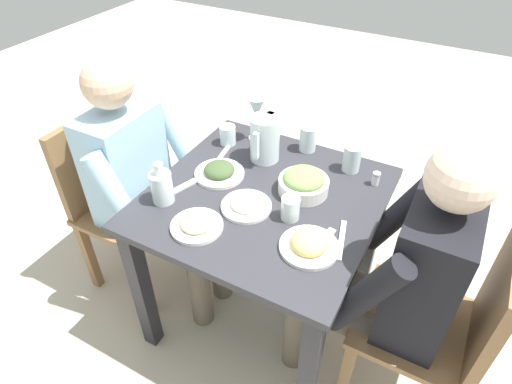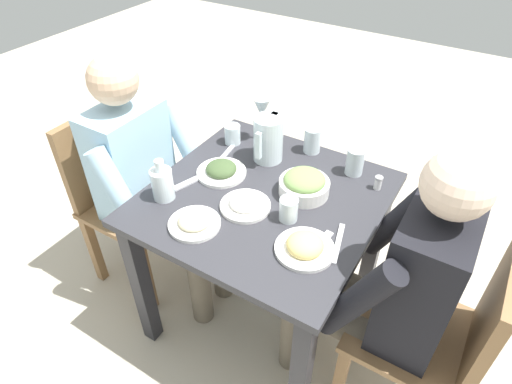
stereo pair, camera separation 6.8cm
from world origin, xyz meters
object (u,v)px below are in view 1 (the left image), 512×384
(diner_near, at_px, (146,184))
(plate_beans, at_px, (197,225))
(diner_far, at_px, (393,274))
(water_glass_center, at_px, (308,139))
(chair_near, at_px, (116,196))
(dining_table, at_px, (264,221))
(plate_dolmas, at_px, (219,171))
(water_pitcher, at_px, (265,139))
(water_glass_far_right, at_px, (228,135))
(chair_far, at_px, (445,325))
(salt_shaker, at_px, (376,179))
(salad_bowl, at_px, (304,182))
(water_glass_by_pitcher, at_px, (352,158))
(oil_carafe, at_px, (162,188))
(plate_fries, at_px, (309,244))
(water_glass_near_right, at_px, (290,208))
(wine_glass, at_px, (257,110))
(plate_yoghurt, at_px, (246,204))

(diner_near, xyz_separation_m, plate_beans, (0.19, 0.39, 0.10))
(diner_far, height_order, water_glass_center, diner_far)
(chair_near, xyz_separation_m, water_glass_center, (-0.44, 0.74, 0.29))
(dining_table, relative_size, plate_dolmas, 4.24)
(diner_far, distance_m, water_pitcher, 0.71)
(chair_near, bearing_deg, plate_beans, 72.74)
(water_glass_far_right, bearing_deg, diner_near, -33.76)
(water_glass_center, bearing_deg, dining_table, -2.86)
(diner_near, bearing_deg, chair_near, -90.00)
(chair_far, height_order, water_glass_far_right, chair_far)
(plate_beans, relative_size, salt_shaker, 3.34)
(salad_bowl, bearing_deg, diner_near, -75.12)
(chair_far, relative_size, water_glass_by_pitcher, 7.90)
(chair_far, relative_size, oil_carafe, 5.23)
(plate_dolmas, bearing_deg, plate_fries, 66.83)
(dining_table, relative_size, water_glass_by_pitcher, 7.62)
(salad_bowl, xyz_separation_m, oil_carafe, (0.29, -0.43, 0.01))
(water_glass_near_right, xyz_separation_m, wine_glass, (-0.40, -0.35, 0.10))
(plate_beans, bearing_deg, salt_shaker, 138.45)
(diner_far, relative_size, oil_carafe, 7.03)
(diner_near, xyz_separation_m, salad_bowl, (-0.17, 0.63, 0.13))
(water_pitcher, bearing_deg, plate_yoghurt, 15.69)
(chair_far, bearing_deg, water_glass_far_right, -106.70)
(dining_table, distance_m, oil_carafe, 0.42)
(water_glass_near_right, bearing_deg, chair_far, 89.94)
(water_pitcher, distance_m, plate_yoghurt, 0.33)
(plate_beans, xyz_separation_m, oil_carafe, (-0.06, -0.19, 0.04))
(plate_yoghurt, bearing_deg, water_glass_by_pitcher, 147.76)
(chair_near, distance_m, diner_near, 0.25)
(diner_far, relative_size, salt_shaker, 21.41)
(water_glass_center, bearing_deg, salad_bowl, 20.01)
(chair_near, relative_size, diner_near, 0.74)
(water_glass_by_pitcher, bearing_deg, diner_near, -62.65)
(water_glass_far_right, height_order, water_glass_near_right, water_glass_near_right)
(chair_near, height_order, salt_shaker, chair_near)
(wine_glass, bearing_deg, chair_far, 66.71)
(water_glass_by_pitcher, bearing_deg, diner_far, 37.71)
(plate_fries, bearing_deg, diner_near, -96.99)
(wine_glass, bearing_deg, water_glass_center, 96.14)
(diner_near, xyz_separation_m, oil_carafe, (0.12, 0.21, 0.14))
(diner_near, xyz_separation_m, water_pitcher, (-0.29, 0.41, 0.18))
(water_glass_by_pitcher, relative_size, salt_shaker, 2.02)
(water_pitcher, bearing_deg, water_glass_center, 138.39)
(chair_far, distance_m, plate_beans, 0.90)
(water_pitcher, bearing_deg, wine_glass, -139.71)
(plate_yoghurt, bearing_deg, plate_beans, -29.86)
(oil_carafe, relative_size, salt_shaker, 3.05)
(chair_near, bearing_deg, water_pitcher, 115.66)
(plate_fries, relative_size, salt_shaker, 3.61)
(water_pitcher, xyz_separation_m, wine_glass, (-0.12, -0.10, 0.05))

